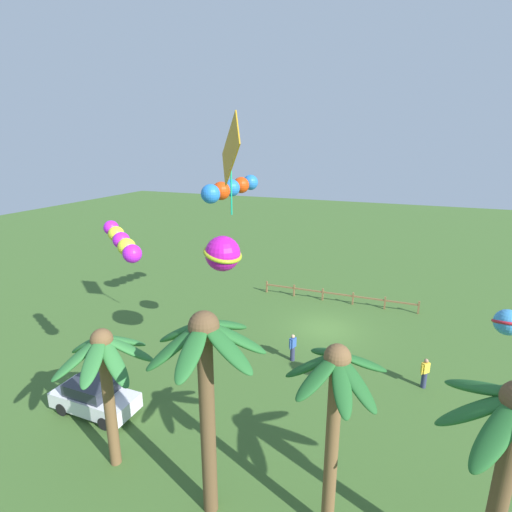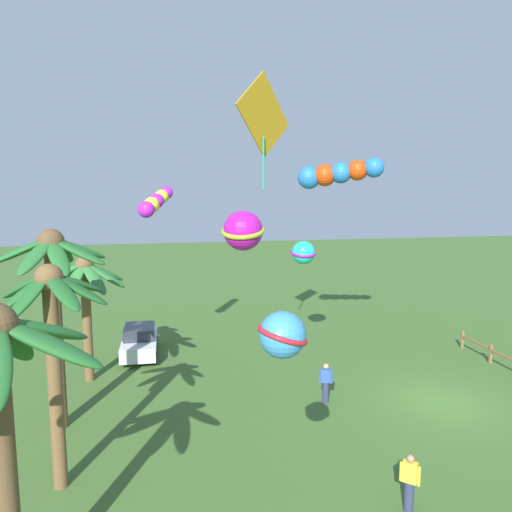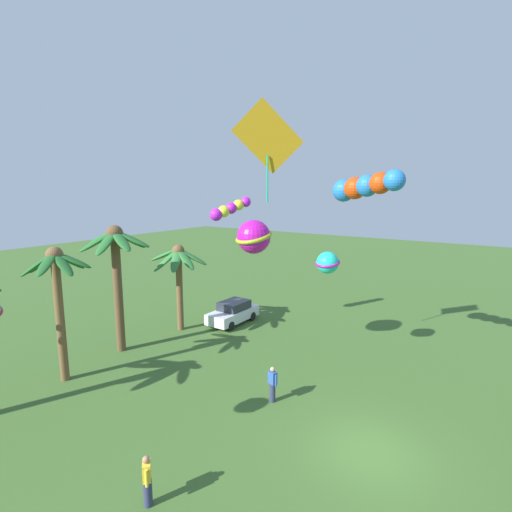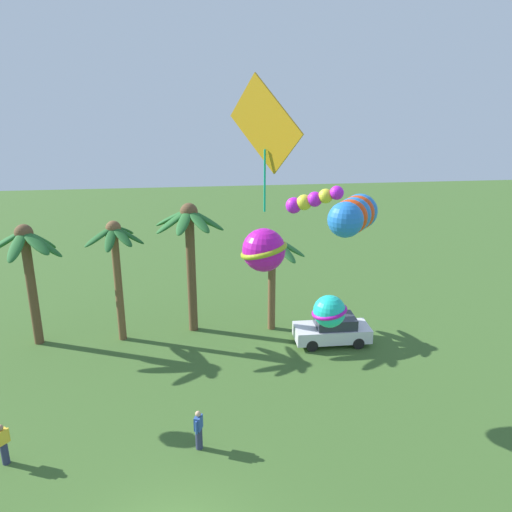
{
  "view_description": "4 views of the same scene",
  "coord_description": "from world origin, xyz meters",
  "px_view_note": "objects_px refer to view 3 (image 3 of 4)",
  "views": [
    {
      "loc": [
        -4.42,
        23.71,
        11.79
      ],
      "look_at": [
        2.54,
        6.08,
        6.35
      ],
      "focal_mm": 27.76,
      "sensor_mm": 36.0,
      "label": 1
    },
    {
      "loc": [
        -16.88,
        10.9,
        8.53
      ],
      "look_at": [
        2.51,
        7.09,
        5.77
      ],
      "focal_mm": 34.49,
      "sensor_mm": 36.0,
      "label": 2
    },
    {
      "loc": [
        -12.42,
        -3.57,
        9.1
      ],
      "look_at": [
        1.99,
        6.11,
        6.1
      ],
      "focal_mm": 27.47,
      "sensor_mm": 36.0,
      "label": 3
    },
    {
      "loc": [
        1.08,
        -11.23,
        12.53
      ],
      "look_at": [
        3.4,
        7.31,
        6.51
      ],
      "focal_mm": 35.52,
      "sensor_mm": 36.0,
      "label": 4
    }
  ],
  "objects_px": {
    "parked_car_0": "(233,312)",
    "spectator_1": "(272,384)",
    "kite_ball_1": "(328,263)",
    "kite_tube_2": "(229,209)",
    "kite_tube_3": "(364,186)",
    "palm_tree_3": "(116,258)",
    "palm_tree_0": "(57,282)",
    "kite_diamond_5": "(268,138)",
    "palm_tree_1": "(179,265)",
    "kite_ball_4": "(254,237)",
    "spectator_0": "(147,480)"
  },
  "relations": [
    {
      "from": "spectator_0",
      "to": "spectator_1",
      "type": "bearing_deg",
      "value": -0.41
    },
    {
      "from": "kite_tube_2",
      "to": "kite_diamond_5",
      "type": "distance_m",
      "value": 6.42
    },
    {
      "from": "palm_tree_0",
      "to": "kite_diamond_5",
      "type": "height_order",
      "value": "kite_diamond_5"
    },
    {
      "from": "kite_ball_4",
      "to": "spectator_1",
      "type": "bearing_deg",
      "value": -134.17
    },
    {
      "from": "palm_tree_0",
      "to": "palm_tree_3",
      "type": "relative_size",
      "value": 0.91
    },
    {
      "from": "spectator_1",
      "to": "kite_ball_4",
      "type": "height_order",
      "value": "kite_ball_4"
    },
    {
      "from": "palm_tree_3",
      "to": "spectator_0",
      "type": "height_order",
      "value": "palm_tree_3"
    },
    {
      "from": "parked_car_0",
      "to": "spectator_0",
      "type": "distance_m",
      "value": 15.79
    },
    {
      "from": "spectator_1",
      "to": "kite_tube_3",
      "type": "distance_m",
      "value": 9.83
    },
    {
      "from": "palm_tree_1",
      "to": "kite_diamond_5",
      "type": "height_order",
      "value": "kite_diamond_5"
    },
    {
      "from": "kite_tube_3",
      "to": "palm_tree_3",
      "type": "bearing_deg",
      "value": 112.04
    },
    {
      "from": "palm_tree_3",
      "to": "kite_tube_2",
      "type": "relative_size",
      "value": 2.91
    },
    {
      "from": "palm_tree_1",
      "to": "kite_tube_2",
      "type": "xyz_separation_m",
      "value": [
        1.36,
        -3.06,
        3.59
      ]
    },
    {
      "from": "kite_tube_2",
      "to": "kite_diamond_5",
      "type": "bearing_deg",
      "value": -122.14
    },
    {
      "from": "palm_tree_0",
      "to": "palm_tree_1",
      "type": "distance_m",
      "value": 8.07
    },
    {
      "from": "parked_car_0",
      "to": "kite_ball_4",
      "type": "xyz_separation_m",
      "value": [
        -4.32,
        -4.65,
        5.96
      ]
    },
    {
      "from": "palm_tree_0",
      "to": "palm_tree_1",
      "type": "bearing_deg",
      "value": 1.71
    },
    {
      "from": "palm_tree_3",
      "to": "kite_tube_3",
      "type": "relative_size",
      "value": 1.89
    },
    {
      "from": "kite_tube_2",
      "to": "kite_diamond_5",
      "type": "height_order",
      "value": "kite_diamond_5"
    },
    {
      "from": "spectator_1",
      "to": "kite_ball_1",
      "type": "relative_size",
      "value": 1.2
    },
    {
      "from": "kite_diamond_5",
      "to": "kite_ball_4",
      "type": "bearing_deg",
      "value": 83.22
    },
    {
      "from": "parked_car_0",
      "to": "spectator_1",
      "type": "height_order",
      "value": "spectator_1"
    },
    {
      "from": "parked_car_0",
      "to": "kite_tube_2",
      "type": "relative_size",
      "value": 1.6
    },
    {
      "from": "spectator_1",
      "to": "kite_ball_4",
      "type": "relative_size",
      "value": 0.66
    },
    {
      "from": "parked_car_0",
      "to": "spectator_0",
      "type": "xyz_separation_m",
      "value": [
        -13.92,
        -7.46,
        0.06
      ]
    },
    {
      "from": "kite_tube_2",
      "to": "kite_tube_3",
      "type": "distance_m",
      "value": 8.67
    },
    {
      "from": "kite_tube_2",
      "to": "palm_tree_0",
      "type": "bearing_deg",
      "value": 163.34
    },
    {
      "from": "palm_tree_0",
      "to": "parked_car_0",
      "type": "bearing_deg",
      "value": -9.41
    },
    {
      "from": "kite_tube_2",
      "to": "kite_tube_3",
      "type": "xyz_separation_m",
      "value": [
        -0.8,
        -8.53,
        1.32
      ]
    },
    {
      "from": "spectator_1",
      "to": "kite_diamond_5",
      "type": "height_order",
      "value": "kite_diamond_5"
    },
    {
      "from": "parked_car_0",
      "to": "kite_diamond_5",
      "type": "height_order",
      "value": "kite_diamond_5"
    },
    {
      "from": "palm_tree_3",
      "to": "spectator_0",
      "type": "distance_m",
      "value": 12.8
    },
    {
      "from": "parked_car_0",
      "to": "kite_diamond_5",
      "type": "xyz_separation_m",
      "value": [
        -4.42,
        -5.52,
        10.68
      ]
    },
    {
      "from": "kite_ball_4",
      "to": "kite_diamond_5",
      "type": "bearing_deg",
      "value": -96.78
    },
    {
      "from": "parked_car_0",
      "to": "kite_tube_3",
      "type": "xyz_separation_m",
      "value": [
        -2.38,
        -9.53,
        8.45
      ]
    },
    {
      "from": "spectator_1",
      "to": "kite_tube_2",
      "type": "bearing_deg",
      "value": 49.74
    },
    {
      "from": "palm_tree_1",
      "to": "parked_car_0",
      "type": "bearing_deg",
      "value": -35.06
    },
    {
      "from": "palm_tree_0",
      "to": "palm_tree_1",
      "type": "height_order",
      "value": "palm_tree_0"
    },
    {
      "from": "kite_ball_1",
      "to": "kite_tube_2",
      "type": "relative_size",
      "value": 0.54
    },
    {
      "from": "spectator_0",
      "to": "kite_ball_1",
      "type": "xyz_separation_m",
      "value": [
        11.42,
        -0.43,
        4.63
      ]
    },
    {
      "from": "kite_ball_1",
      "to": "kite_ball_4",
      "type": "relative_size",
      "value": 0.55
    },
    {
      "from": "palm_tree_1",
      "to": "kite_ball_4",
      "type": "distance_m",
      "value": 7.27
    },
    {
      "from": "kite_tube_2",
      "to": "kite_ball_4",
      "type": "xyz_separation_m",
      "value": [
        -2.74,
        -3.65,
        -1.17
      ]
    },
    {
      "from": "palm_tree_1",
      "to": "kite_ball_4",
      "type": "height_order",
      "value": "kite_ball_4"
    },
    {
      "from": "palm_tree_1",
      "to": "palm_tree_3",
      "type": "xyz_separation_m",
      "value": [
        -4.3,
        0.42,
        1.07
      ]
    },
    {
      "from": "kite_tube_2",
      "to": "spectator_0",
      "type": "bearing_deg",
      "value": -152.34
    },
    {
      "from": "palm_tree_0",
      "to": "spectator_0",
      "type": "height_order",
      "value": "palm_tree_0"
    },
    {
      "from": "palm_tree_1",
      "to": "spectator_1",
      "type": "xyz_separation_m",
      "value": [
        -4.16,
        -9.57,
        -3.47
      ]
    },
    {
      "from": "palm_tree_0",
      "to": "kite_ball_4",
      "type": "height_order",
      "value": "kite_ball_4"
    },
    {
      "from": "kite_tube_2",
      "to": "parked_car_0",
      "type": "bearing_deg",
      "value": 32.22
    }
  ]
}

